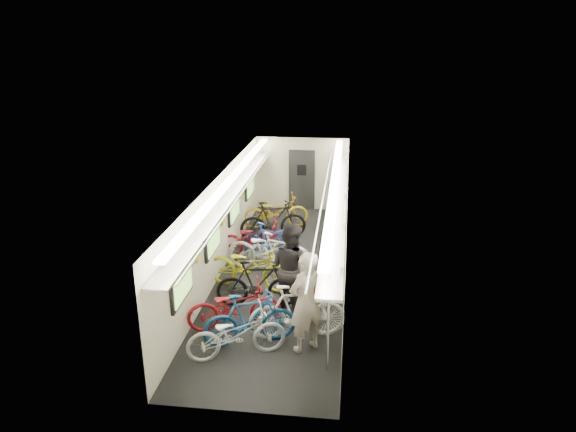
% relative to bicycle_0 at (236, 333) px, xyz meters
% --- Properties ---
extents(train_car_shell, '(10.00, 10.00, 10.00)m').
position_rel_bicycle_0_xyz_m(train_car_shell, '(0.01, 4.29, 1.19)').
color(train_car_shell, black).
rests_on(train_car_shell, ground).
extents(bicycle_0, '(1.90, 1.26, 0.94)m').
position_rel_bicycle_0_xyz_m(bicycle_0, '(0.00, 0.00, 0.00)').
color(bicycle_0, '#B6B6BB').
rests_on(bicycle_0, ground).
extents(bicycle_1, '(1.82, 1.05, 1.06)m').
position_rel_bicycle_0_xyz_m(bicycle_1, '(0.17, 0.42, 0.06)').
color(bicycle_1, '#164D88').
rests_on(bicycle_1, ground).
extents(bicycle_2, '(1.95, 1.19, 0.97)m').
position_rel_bicycle_0_xyz_m(bicycle_2, '(-0.24, 0.93, 0.01)').
color(bicycle_2, maroon).
rests_on(bicycle_2, ground).
extents(bicycle_3, '(1.83, 0.70, 1.07)m').
position_rel_bicycle_0_xyz_m(bicycle_3, '(0.06, 1.84, 0.06)').
color(bicycle_3, black).
rests_on(bicycle_3, ground).
extents(bicycle_4, '(2.15, 1.11, 1.08)m').
position_rel_bicycle_0_xyz_m(bicycle_4, '(-0.27, 2.66, 0.07)').
color(bicycle_4, '#B8AE11').
rests_on(bicycle_4, ground).
extents(bicycle_5, '(1.74, 1.05, 1.01)m').
position_rel_bicycle_0_xyz_m(bicycle_5, '(0.25, 3.54, 0.03)').
color(bicycle_5, silver).
rests_on(bicycle_5, ground).
extents(bicycle_6, '(2.16, 0.94, 1.10)m').
position_rel_bicycle_0_xyz_m(bicycle_6, '(0.02, 3.66, 0.08)').
color(bicycle_6, '#B1B2B6').
rests_on(bicycle_6, ground).
extents(bicycle_7, '(1.72, 1.11, 1.01)m').
position_rel_bicycle_0_xyz_m(bicycle_7, '(-0.04, 4.19, 0.03)').
color(bicycle_7, '#193697').
rests_on(bicycle_7, ground).
extents(bicycle_8, '(2.10, 1.21, 1.04)m').
position_rel_bicycle_0_xyz_m(bicycle_8, '(-0.45, 4.42, 0.05)').
color(bicycle_8, maroon).
rests_on(bicycle_8, ground).
extents(bicycle_9, '(1.97, 1.13, 1.14)m').
position_rel_bicycle_0_xyz_m(bicycle_9, '(-0.17, 5.69, 0.10)').
color(bicycle_9, black).
rests_on(bicycle_9, ground).
extents(bicycle_10, '(2.06, 1.18, 1.03)m').
position_rel_bicycle_0_xyz_m(bicycle_10, '(-0.22, 6.66, 0.04)').
color(bicycle_10, '#BB9111').
rests_on(bicycle_10, ground).
extents(bicycle_11, '(1.94, 0.95, 1.12)m').
position_rel_bicycle_0_xyz_m(bicycle_11, '(1.02, 0.75, 0.09)').
color(bicycle_11, white).
rests_on(bicycle_11, ground).
extents(passenger_near, '(0.84, 0.81, 1.94)m').
position_rel_bicycle_0_xyz_m(passenger_near, '(1.20, 0.38, 0.50)').
color(passenger_near, gray).
rests_on(passenger_near, ground).
extents(passenger_mid, '(1.18, 1.15, 1.92)m').
position_rel_bicycle_0_xyz_m(passenger_mid, '(0.77, 1.82, 0.49)').
color(passenger_mid, black).
rests_on(passenger_mid, ground).
extents(backpack, '(0.26, 0.14, 0.38)m').
position_rel_bicycle_0_xyz_m(backpack, '(1.23, 0.53, 0.81)').
color(backpack, red).
rests_on(backpack, passenger_near).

